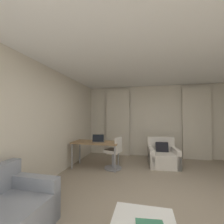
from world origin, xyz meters
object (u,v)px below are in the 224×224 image
desk (96,144)px  desk_chair (114,155)px  armchair (163,156)px  laptop (99,140)px

desk → desk_chair: bearing=1.3°
armchair → desk_chair: 1.50m
armchair → desk: armchair is taller
armchair → desk: size_ratio=0.69×
desk_chair → laptop: size_ratio=2.45×
desk → laptop: bearing=-7.2°
armchair → desk_chair: size_ratio=1.04×
desk → desk_chair: size_ratio=1.50×
armchair → laptop: 1.99m
armchair → desk_chair: (-1.36, -0.61, 0.13)m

